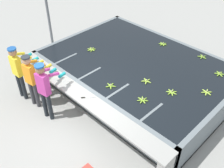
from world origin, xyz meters
TOP-DOWN VIEW (x-y plane):
  - ground_plane at (0.00, 0.00)m, footprint 80.00×80.00m
  - wash_tank at (-0.00, 2.34)m, footprint 5.34×3.80m
  - work_ledge at (0.00, 0.23)m, footprint 5.34×0.45m
  - worker_0 at (-1.94, -0.37)m, footprint 0.43×0.73m
  - worker_1 at (-1.39, -0.30)m, footprint 0.47×0.73m
  - worker_2 at (-0.73, -0.33)m, footprint 0.48×0.74m
  - banana_bunch_floating_0 at (2.14, 2.47)m, footprint 0.28×0.28m
  - banana_bunch_floating_1 at (2.00, 3.43)m, footprint 0.26×0.28m
  - banana_bunch_floating_2 at (-0.08, 3.68)m, footprint 0.28×0.27m
  - banana_bunch_floating_3 at (1.53, 1.86)m, footprint 0.28×0.28m
  - banana_bunch_floating_4 at (1.21, 3.87)m, footprint 0.27×0.28m
  - banana_bunch_floating_5 at (1.20, 1.12)m, footprint 0.28×0.28m
  - banana_bunch_floating_6 at (0.28, 0.97)m, footprint 0.27×0.28m
  - banana_bunch_floating_7 at (0.79, 1.77)m, footprint 0.28×0.27m
  - banana_bunch_floating_8 at (-1.44, 1.83)m, footprint 0.28×0.28m
  - knife_0 at (0.17, 0.23)m, footprint 0.24×0.29m
  - support_post_left at (-3.63, 1.80)m, footprint 0.09×0.09m

SIDE VIEW (x-z plane):
  - ground_plane at x=0.00m, z-range 0.00..0.00m
  - wash_tank at x=0.00m, z-range -0.01..0.85m
  - work_ledge at x=0.00m, z-range 0.20..1.06m
  - knife_0 at x=0.17m, z-range 0.86..0.88m
  - banana_bunch_floating_2 at x=-0.08m, z-range 0.84..0.91m
  - banana_bunch_floating_3 at x=1.53m, z-range 0.84..0.91m
  - banana_bunch_floating_5 at x=1.20m, z-range 0.84..0.91m
  - banana_bunch_floating_8 at x=-1.44m, z-range 0.84..0.91m
  - banana_bunch_floating_0 at x=2.14m, z-range 0.84..0.91m
  - banana_bunch_floating_1 at x=2.00m, z-range 0.84..0.91m
  - banana_bunch_floating_4 at x=1.21m, z-range 0.84..0.91m
  - banana_bunch_floating_6 at x=0.28m, z-range 0.84..0.91m
  - banana_bunch_floating_7 at x=0.79m, z-range 0.84..0.91m
  - worker_1 at x=-1.39m, z-range 0.16..1.76m
  - worker_0 at x=-1.94m, z-range 0.17..1.80m
  - worker_2 at x=-0.73m, z-range 0.18..1.85m
  - support_post_left at x=-3.63m, z-range 0.00..3.20m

